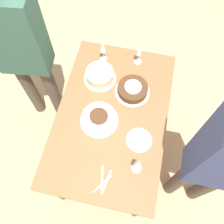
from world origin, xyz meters
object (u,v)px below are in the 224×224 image
(cake_back_decorated, at_px, (100,75))
(person_watching, at_px, (21,48))
(wine_glass_extra, at_px, (138,163))
(cake_front_chocolate, at_px, (133,90))
(wine_glass_far, at_px, (103,48))
(cake_center_white, at_px, (99,118))
(wine_glass_near, at_px, (139,51))

(cake_back_decorated, bearing_deg, person_watching, 91.59)
(wine_glass_extra, height_order, person_watching, person_watching)
(cake_front_chocolate, relative_size, person_watching, 0.17)
(wine_glass_far, xyz_separation_m, person_watching, (-0.22, 0.58, 0.10))
(wine_glass_far, bearing_deg, cake_back_decorated, -174.78)
(cake_center_white, relative_size, wine_glass_near, 1.30)
(wine_glass_extra, xyz_separation_m, person_watching, (0.65, 1.01, 0.11))
(wine_glass_far, bearing_deg, wine_glass_near, -84.26)
(cake_back_decorated, distance_m, wine_glass_far, 0.23)
(wine_glass_extra, bearing_deg, cake_front_chocolate, 12.87)
(wine_glass_near, relative_size, wine_glass_far, 1.05)
(cake_front_chocolate, relative_size, cake_back_decorated, 1.06)
(wine_glass_far, bearing_deg, person_watching, 110.76)
(cake_center_white, height_order, cake_back_decorated, cake_back_decorated)
(person_watching, bearing_deg, wine_glass_extra, -40.00)
(cake_center_white, distance_m, cake_back_decorated, 0.38)
(cake_front_chocolate, height_order, person_watching, person_watching)
(cake_center_white, distance_m, wine_glass_near, 0.64)
(cake_front_chocolate, bearing_deg, wine_glass_extra, -167.13)
(wine_glass_far, bearing_deg, wine_glass_extra, -153.27)
(wine_glass_far, height_order, wine_glass_extra, wine_glass_far)
(wine_glass_near, xyz_separation_m, person_watching, (-0.25, 0.87, 0.10))
(wine_glass_near, bearing_deg, wine_glass_far, 95.74)
(cake_back_decorated, height_order, wine_glass_extra, wine_glass_extra)
(cake_front_chocolate, xyz_separation_m, wine_glass_extra, (-0.59, -0.14, 0.10))
(cake_center_white, bearing_deg, person_watching, 62.72)
(wine_glass_extra, bearing_deg, person_watching, 57.48)
(cake_front_chocolate, relative_size, wine_glass_extra, 1.36)
(wine_glass_far, bearing_deg, cake_front_chocolate, -132.03)
(cake_back_decorated, xyz_separation_m, wine_glass_extra, (-0.66, -0.42, 0.09))
(wine_glass_near, bearing_deg, cake_front_chocolate, -178.34)
(cake_front_chocolate, height_order, wine_glass_far, wine_glass_far)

